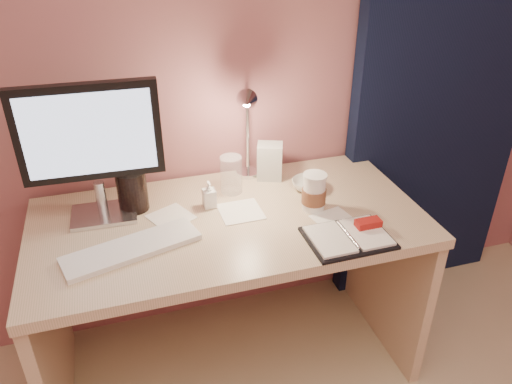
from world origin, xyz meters
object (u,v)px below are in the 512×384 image
object	(u,v)px
monitor	(91,141)
clear_cup	(231,175)
product_box	(270,161)
coffee_cup	(314,193)
dark_jar	(132,190)
lotion_bottle	(209,194)
bowl	(308,185)
desk	(226,256)
desk_lamp	(262,124)
planner	(350,236)
keyboard	(132,248)

from	to	relation	value
monitor	clear_cup	bearing A→B (deg)	7.28
clear_cup	product_box	world-z (taller)	product_box
coffee_cup	dark_jar	bearing A→B (deg)	163.02
monitor	lotion_bottle	world-z (taller)	monitor
monitor	bowl	size ratio (longest dim) A/B	3.85
desk	bowl	distance (m)	0.43
dark_jar	monitor	bearing A→B (deg)	-167.29
monitor	bowl	bearing A→B (deg)	0.05
bowl	desk_lamp	size ratio (longest dim) A/B	0.31
monitor	bowl	distance (m)	0.83
monitor	coffee_cup	bearing A→B (deg)	-10.73
planner	bowl	bearing A→B (deg)	90.51
coffee_cup	product_box	world-z (taller)	product_box
desk	lotion_bottle	distance (m)	0.28
coffee_cup	product_box	xyz separation A→B (m)	(-0.08, 0.28, 0.01)
planner	desk	bearing A→B (deg)	137.80
monitor	product_box	world-z (taller)	monitor
dark_jar	clear_cup	bearing A→B (deg)	3.00
coffee_cup	bowl	bearing A→B (deg)	75.23
monitor	coffee_cup	distance (m)	0.79
keyboard	coffee_cup	distance (m)	0.67
keyboard	clear_cup	distance (m)	0.50
lotion_bottle	keyboard	bearing A→B (deg)	-146.77
monitor	product_box	distance (m)	0.71
coffee_cup	desk	bearing A→B (deg)	161.72
monitor	lotion_bottle	size ratio (longest dim) A/B	4.81
dark_jar	product_box	world-z (taller)	dark_jar
monitor	desk_lamp	size ratio (longest dim) A/B	1.19
monitor	keyboard	size ratio (longest dim) A/B	1.12
monitor	lotion_bottle	bearing A→B (deg)	-4.09
bowl	dark_jar	distance (m)	0.67
monitor	planner	distance (m)	0.92
clear_cup	bowl	distance (m)	0.31
clear_cup	product_box	size ratio (longest dim) A/B	0.99
clear_cup	bowl	xyz separation A→B (m)	(0.29, -0.07, -0.05)
keyboard	monitor	bearing A→B (deg)	92.78
lotion_bottle	product_box	world-z (taller)	product_box
product_box	desk_lamp	distance (m)	0.20
coffee_cup	monitor	bearing A→B (deg)	167.21
clear_cup	lotion_bottle	bearing A→B (deg)	-141.30
coffee_cup	dark_jar	xyz separation A→B (m)	(-0.63, 0.19, 0.01)
bowl	planner	bearing A→B (deg)	-88.84
bowl	desk_lamp	distance (m)	0.30
clear_cup	desk_lamp	bearing A→B (deg)	7.63
planner	dark_jar	world-z (taller)	dark_jar
keyboard	planner	world-z (taller)	planner
planner	lotion_bottle	size ratio (longest dim) A/B	2.73
monitor	coffee_cup	xyz separation A→B (m)	(0.74, -0.17, -0.23)
coffee_cup	bowl	size ratio (longest dim) A/B	1.11
monitor	lotion_bottle	distance (m)	0.45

